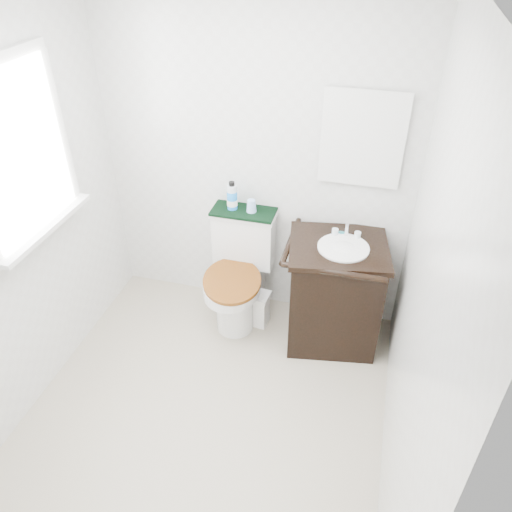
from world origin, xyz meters
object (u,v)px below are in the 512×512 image
at_px(mouthwash_bottle, 232,197).
at_px(toilet, 240,277).
at_px(vanity, 334,291).
at_px(trash_bin, 256,308).
at_px(cup, 251,206).

bearing_deg(mouthwash_bottle, toilet, -57.68).
bearing_deg(vanity, trash_bin, 178.97).
height_order(vanity, trash_bin, vanity).
bearing_deg(cup, mouthwash_bottle, 178.14).
relative_size(vanity, cup, 10.28).
distance_m(toilet, vanity, 0.71).
relative_size(trash_bin, cup, 3.12).
xyz_separation_m(toilet, vanity, (0.71, -0.06, 0.06)).
relative_size(vanity, mouthwash_bottle, 4.39).
xyz_separation_m(vanity, cup, (-0.65, 0.19, 0.49)).
bearing_deg(toilet, mouthwash_bottle, 122.32).
height_order(toilet, mouthwash_bottle, mouthwash_bottle).
relative_size(toilet, mouthwash_bottle, 4.08).
height_order(toilet, cup, cup).
distance_m(vanity, trash_bin, 0.63).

